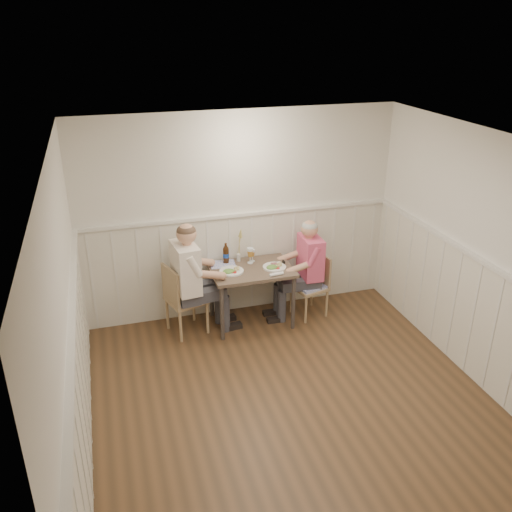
# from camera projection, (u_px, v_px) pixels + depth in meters

# --- Properties ---
(ground_plane) EXTENTS (4.50, 4.50, 0.00)m
(ground_plane) POSITION_uv_depth(u_px,v_px,m) (301.00, 414.00, 5.30)
(ground_plane) COLOR #4A3420
(room_shell) EXTENTS (4.04, 4.54, 2.60)m
(room_shell) POSITION_uv_depth(u_px,v_px,m) (306.00, 275.00, 4.69)
(room_shell) COLOR silver
(room_shell) RESTS_ON ground
(wainscot) EXTENTS (4.00, 4.49, 1.34)m
(wainscot) POSITION_uv_depth(u_px,v_px,m) (279.00, 319.00, 5.63)
(wainscot) COLOR silver
(wainscot) RESTS_ON ground
(dining_table) EXTENTS (1.00, 0.70, 0.75)m
(dining_table) POSITION_uv_depth(u_px,v_px,m) (251.00, 275.00, 6.66)
(dining_table) COLOR brown
(dining_table) RESTS_ON ground
(chair_right) EXTENTS (0.47, 0.47, 0.81)m
(chair_right) POSITION_uv_depth(u_px,v_px,m) (313.00, 283.00, 6.94)
(chair_right) COLOR #9B8962
(chair_right) RESTS_ON ground
(chair_left) EXTENTS (0.53, 0.53, 0.90)m
(chair_left) POSITION_uv_depth(u_px,v_px,m) (182.00, 297.00, 6.50)
(chair_left) COLOR #9B8962
(chair_left) RESTS_ON ground
(man_in_pink) EXTENTS (0.61, 0.43, 1.32)m
(man_in_pink) POSITION_uv_depth(u_px,v_px,m) (307.00, 276.00, 6.88)
(man_in_pink) COLOR #3F3F47
(man_in_pink) RESTS_ON ground
(diner_cream) EXTENTS (0.71, 0.49, 1.46)m
(diner_cream) POSITION_uv_depth(u_px,v_px,m) (190.00, 289.00, 6.43)
(diner_cream) COLOR #3F3F47
(diner_cream) RESTS_ON ground
(plate_man) EXTENTS (0.29, 0.29, 0.07)m
(plate_man) POSITION_uv_depth(u_px,v_px,m) (274.00, 266.00, 6.62)
(plate_man) COLOR white
(plate_man) RESTS_ON dining_table
(plate_diner) EXTENTS (0.29, 0.29, 0.07)m
(plate_diner) POSITION_uv_depth(u_px,v_px,m) (231.00, 271.00, 6.51)
(plate_diner) COLOR white
(plate_diner) RESTS_ON dining_table
(beer_glass_a) EXTENTS (0.06, 0.06, 0.16)m
(beer_glass_a) POSITION_uv_depth(u_px,v_px,m) (252.00, 253.00, 6.77)
(beer_glass_a) COLOR silver
(beer_glass_a) RESTS_ON dining_table
(beer_glass_b) EXTENTS (0.08, 0.08, 0.20)m
(beer_glass_b) POSITION_uv_depth(u_px,v_px,m) (250.00, 253.00, 6.71)
(beer_glass_b) COLOR silver
(beer_glass_b) RESTS_ON dining_table
(beer_bottle) EXTENTS (0.07, 0.07, 0.27)m
(beer_bottle) POSITION_uv_depth(u_px,v_px,m) (226.00, 254.00, 6.72)
(beer_bottle) COLOR #321B0B
(beer_bottle) RESTS_ON dining_table
(rolled_napkin) EXTENTS (0.18, 0.06, 0.04)m
(rolled_napkin) POSITION_uv_depth(u_px,v_px,m) (276.00, 274.00, 6.43)
(rolled_napkin) COLOR white
(rolled_napkin) RESTS_ON dining_table
(grass_vase) EXTENTS (0.05, 0.05, 0.44)m
(grass_vase) POSITION_uv_depth(u_px,v_px,m) (238.00, 246.00, 6.74)
(grass_vase) COLOR silver
(grass_vase) RESTS_ON dining_table
(gingham_mat) EXTENTS (0.33, 0.27, 0.01)m
(gingham_mat) POSITION_uv_depth(u_px,v_px,m) (223.00, 264.00, 6.73)
(gingham_mat) COLOR #5763C4
(gingham_mat) RESTS_ON dining_table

